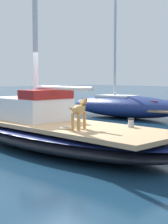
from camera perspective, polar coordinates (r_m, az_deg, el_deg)
name	(u,v)px	position (r m, az deg, el deg)	size (l,w,h in m)	color
ground_plane	(58,148)	(9.25, -4.27, -5.80)	(120.00, 120.00, 0.00)	navy
sailboat_main	(57,135)	(9.19, -4.28, -3.76)	(2.63, 7.28, 0.66)	black
cabin_house	(31,107)	(9.99, -8.44, 0.81)	(1.44, 2.24, 0.84)	silver
dog_tan	(79,111)	(7.93, -0.74, 0.23)	(0.88, 0.48, 0.70)	tan
deck_winch	(131,123)	(8.38, 7.54, -1.76)	(0.16, 0.16, 0.21)	#B7B7BC
coiled_rope	(66,128)	(8.03, -2.83, -2.59)	(0.32, 0.32, 0.04)	beige
moored_boat_starboard_side	(125,106)	(16.43, 6.61, 1.03)	(2.78, 6.04, 6.00)	navy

